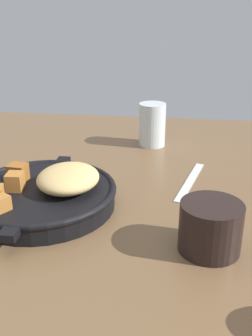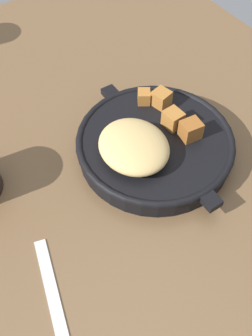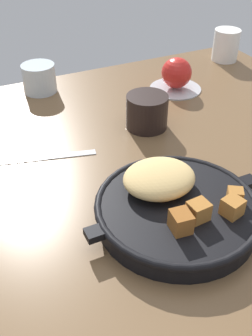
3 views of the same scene
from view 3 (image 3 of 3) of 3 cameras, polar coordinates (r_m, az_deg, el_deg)
The scene contains 8 objects.
ground_plane at distance 71.98cm, azimuth 1.40°, elevation -2.72°, with size 116.33×100.68×2.40cm, color brown.
cast_iron_skillet at distance 62.92cm, azimuth 6.98°, elevation -5.34°, with size 29.99×25.64×7.19cm.
saucer_plate at distance 104.22cm, azimuth 7.04°, elevation 11.23°, with size 12.97×12.97×0.60cm, color #B7BABF.
red_apple at distance 102.58cm, azimuth 7.21°, elevation 13.29°, with size 7.53×7.53×7.53cm, color red.
butter_knife at distance 78.61cm, azimuth -11.22°, elevation 1.56°, with size 18.99×1.60×0.36cm, color silver.
white_creamer_pitcher at distance 123.63cm, azimuth 14.03°, elevation 16.62°, with size 7.37×7.37×8.79cm, color white.
coffee_mug_dark at distance 85.49cm, azimuth 3.00°, elevation 8.02°, with size 8.84×8.84×7.23cm, color black.
water_glass_short at distance 103.30cm, azimuth -12.25°, elevation 12.38°, with size 8.15×8.15×6.95cm, color silver.
Camera 3 is at (-25.61, -49.59, 44.26)cm, focal length 42.83 mm.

